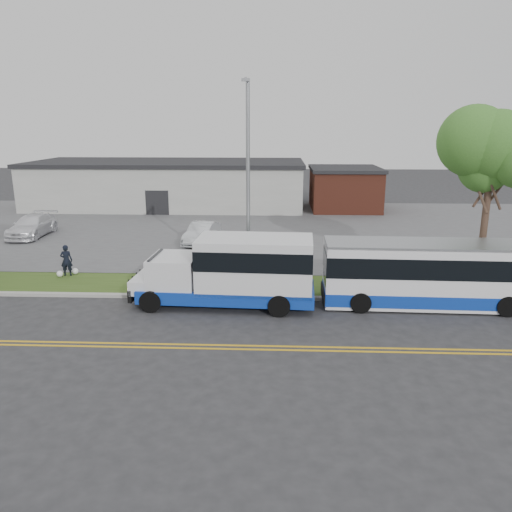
{
  "coord_description": "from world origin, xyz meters",
  "views": [
    {
      "loc": [
        4.37,
        -20.23,
        7.66
      ],
      "look_at": [
        3.37,
        2.69,
        1.6
      ],
      "focal_mm": 35.0,
      "sensor_mm": 36.0,
      "label": 1
    }
  ],
  "objects_px": {
    "streetlight_near": "(248,179)",
    "tree_east": "(492,158)",
    "transit_bus": "(442,274)",
    "pedestrian": "(66,260)",
    "parked_car_a": "(202,233)",
    "parked_car_b": "(32,226)",
    "shuttle_bus": "(237,269)"
  },
  "relations": [
    {
      "from": "tree_east",
      "to": "transit_bus",
      "type": "relative_size",
      "value": 0.81
    },
    {
      "from": "tree_east",
      "to": "shuttle_bus",
      "type": "xyz_separation_m",
      "value": [
        -11.34,
        -2.68,
        -4.58
      ]
    },
    {
      "from": "streetlight_near",
      "to": "parked_car_a",
      "type": "bearing_deg",
      "value": 112.15
    },
    {
      "from": "shuttle_bus",
      "to": "parked_car_b",
      "type": "bearing_deg",
      "value": 142.96
    },
    {
      "from": "tree_east",
      "to": "streetlight_near",
      "type": "bearing_deg",
      "value": -178.58
    },
    {
      "from": "pedestrian",
      "to": "tree_east",
      "type": "bearing_deg",
      "value": 167.51
    },
    {
      "from": "tree_east",
      "to": "pedestrian",
      "type": "relative_size",
      "value": 5.12
    },
    {
      "from": "transit_bus",
      "to": "pedestrian",
      "type": "height_order",
      "value": "transit_bus"
    },
    {
      "from": "streetlight_near",
      "to": "shuttle_bus",
      "type": "xyz_separation_m",
      "value": [
        -0.34,
        -2.41,
        -3.61
      ]
    },
    {
      "from": "streetlight_near",
      "to": "tree_east",
      "type": "bearing_deg",
      "value": 1.42
    },
    {
      "from": "streetlight_near",
      "to": "shuttle_bus",
      "type": "relative_size",
      "value": 1.18
    },
    {
      "from": "tree_east",
      "to": "parked_car_a",
      "type": "height_order",
      "value": "tree_east"
    },
    {
      "from": "tree_east",
      "to": "transit_bus",
      "type": "xyz_separation_m",
      "value": [
        -2.51,
        -2.4,
        -4.78
      ]
    },
    {
      "from": "streetlight_near",
      "to": "parked_car_b",
      "type": "distance_m",
      "value": 19.37
    },
    {
      "from": "pedestrian",
      "to": "parked_car_b",
      "type": "height_order",
      "value": "pedestrian"
    },
    {
      "from": "tree_east",
      "to": "shuttle_bus",
      "type": "height_order",
      "value": "tree_east"
    },
    {
      "from": "shuttle_bus",
      "to": "transit_bus",
      "type": "height_order",
      "value": "shuttle_bus"
    },
    {
      "from": "parked_car_a",
      "to": "tree_east",
      "type": "bearing_deg",
      "value": -21.12
    },
    {
      "from": "parked_car_a",
      "to": "parked_car_b",
      "type": "bearing_deg",
      "value": -179.15
    },
    {
      "from": "pedestrian",
      "to": "streetlight_near",
      "type": "bearing_deg",
      "value": 162.63
    },
    {
      "from": "tree_east",
      "to": "parked_car_b",
      "type": "relative_size",
      "value": 1.65
    },
    {
      "from": "tree_east",
      "to": "pedestrian",
      "type": "height_order",
      "value": "tree_east"
    },
    {
      "from": "shuttle_bus",
      "to": "transit_bus",
      "type": "xyz_separation_m",
      "value": [
        8.83,
        0.28,
        -0.19
      ]
    },
    {
      "from": "parked_car_a",
      "to": "transit_bus",
      "type": "bearing_deg",
      "value": -33.02
    },
    {
      "from": "shuttle_bus",
      "to": "pedestrian",
      "type": "relative_size",
      "value": 4.94
    },
    {
      "from": "pedestrian",
      "to": "parked_car_b",
      "type": "distance_m",
      "value": 11.11
    },
    {
      "from": "streetlight_near",
      "to": "parked_car_b",
      "type": "bearing_deg",
      "value": 146.41
    },
    {
      "from": "transit_bus",
      "to": "pedestrian",
      "type": "distance_m",
      "value": 18.25
    },
    {
      "from": "streetlight_near",
      "to": "transit_bus",
      "type": "bearing_deg",
      "value": -14.07
    },
    {
      "from": "tree_east",
      "to": "streetlight_near",
      "type": "xyz_separation_m",
      "value": [
        -11.0,
        -0.27,
        -0.97
      ]
    },
    {
      "from": "transit_bus",
      "to": "pedestrian",
      "type": "xyz_separation_m",
      "value": [
        -17.93,
        3.4,
        -0.51
      ]
    },
    {
      "from": "pedestrian",
      "to": "parked_car_a",
      "type": "xyz_separation_m",
      "value": [
        5.9,
        7.43,
        -0.11
      ]
    }
  ]
}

